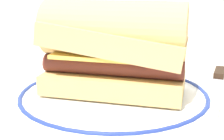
{
  "coord_description": "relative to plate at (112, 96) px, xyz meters",
  "views": [
    {
      "loc": [
        0.09,
        -0.43,
        0.16
      ],
      "look_at": [
        -0.0,
        -0.01,
        0.04
      ],
      "focal_mm": 52.77,
      "sensor_mm": 36.0,
      "label": 1
    }
  ],
  "objects": [
    {
      "name": "ground_plane",
      "position": [
        0.0,
        0.01,
        -0.01
      ],
      "size": [
        1.5,
        1.5,
        0.0
      ],
      "primitive_type": "plane",
      "color": "silver"
    },
    {
      "name": "plate",
      "position": [
        0.0,
        0.0,
        0.0
      ],
      "size": [
        0.28,
        0.28,
        0.01
      ],
      "color": "white",
      "rests_on": "ground_plane"
    },
    {
      "name": "sausage_sandwich",
      "position": [
        -0.0,
        0.0,
        0.07
      ],
      "size": [
        0.19,
        0.09,
        0.12
      ],
      "rotation": [
        0.0,
        0.0,
        -0.03
      ],
      "color": "#DCB56A",
      "rests_on": "plate"
    },
    {
      "name": "butter_knife",
      "position": [
        0.15,
        0.13,
        -0.0
      ],
      "size": [
        0.04,
        0.14,
        0.01
      ],
      "color": "silver",
      "rests_on": "ground_plane"
    }
  ]
}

